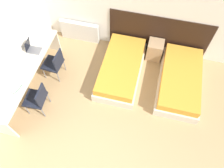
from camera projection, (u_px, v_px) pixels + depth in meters
name	position (u px, v px, depth m)	size (l,w,h in m)	color
wall_back	(130.00, 4.00, 4.99)	(5.41, 0.05, 2.70)	white
wall_left	(0.00, 47.00, 4.29)	(0.05, 4.77, 2.70)	white
headboard_panel	(158.00, 35.00, 5.52)	(2.52, 0.03, 1.15)	black
bed_near_window	(121.00, 69.00, 5.42)	(0.98, 1.90, 0.44)	beige
bed_near_door	(180.00, 80.00, 5.23)	(0.98, 1.90, 0.44)	beige
nightstand	(155.00, 50.00, 5.67)	(0.39, 0.38, 0.53)	tan
radiator	(80.00, 31.00, 5.99)	(1.07, 0.12, 0.59)	silver
desk	(26.00, 73.00, 4.88)	(0.54, 2.55, 0.74)	beige
chair_near_laptop	(54.00, 63.00, 5.18)	(0.46, 0.46, 0.84)	black
chair_near_notebook	(37.00, 98.00, 4.68)	(0.46, 0.46, 0.84)	black
laptop	(32.00, 48.00, 4.99)	(0.32, 0.24, 0.32)	slate
open_notebook	(13.00, 87.00, 4.51)	(0.31, 0.29, 0.02)	#236B3D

